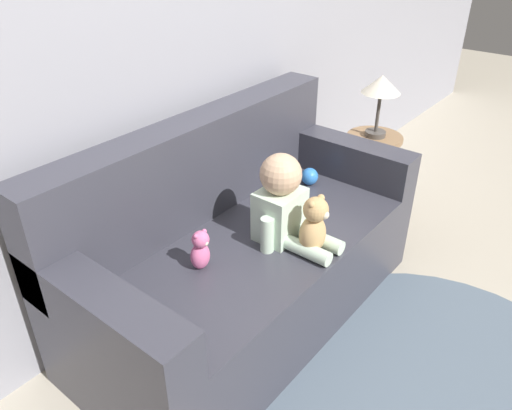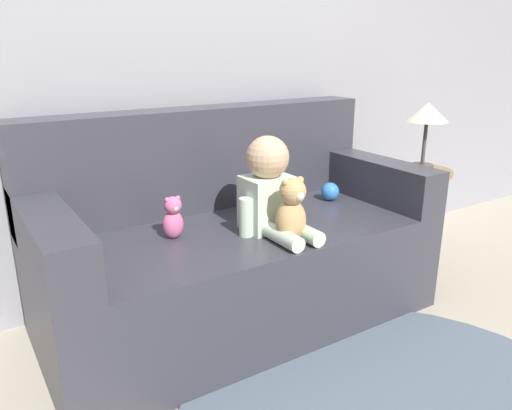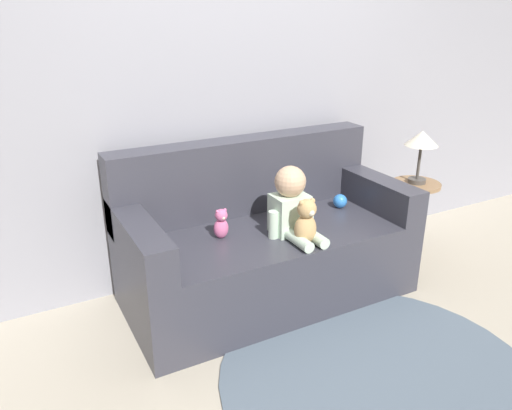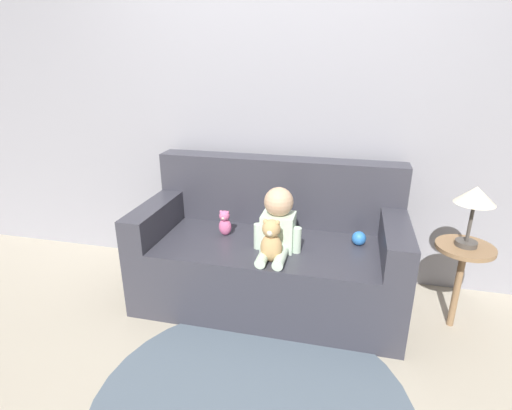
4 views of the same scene
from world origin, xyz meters
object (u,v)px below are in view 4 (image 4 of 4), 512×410
Objects in this scene: person_baby at (278,224)px; teddy_bear_brown at (271,241)px; toy_ball at (359,238)px; side_table at (470,223)px; couch at (271,253)px; plush_toy_side at (225,223)px.

teddy_bear_brown is at bearing -92.38° from person_baby.
teddy_bear_brown reaches higher than toy_ball.
toy_ball is 0.10× the size of side_table.
couch is 0.37m from plush_toy_side.
person_baby is at bearing -173.51° from side_table.
side_table is at bearing -6.07° from toy_ball.
person_baby is 4.40× the size of toy_ball.
teddy_bear_brown is at bearing -37.75° from plush_toy_side.
teddy_bear_brown is 0.29× the size of side_table.
plush_toy_side is 1.47m from side_table.
person_baby is 1.50× the size of teddy_bear_brown.
person_baby reaches higher than teddy_bear_brown.
side_table is (1.16, -0.06, 0.36)m from couch.
toy_ball is at bearing 0.74° from couch.
person_baby reaches higher than toy_ball.
plush_toy_side is 1.97× the size of toy_ball.
couch is 18.96× the size of toy_ball.
toy_ball is 0.63m from side_table.
couch is at bearing -179.26° from toy_ball.
person_baby is at bearing 87.62° from teddy_bear_brown.
side_table is (0.60, -0.06, 0.19)m from toy_ball.
plush_toy_side reaches higher than toy_ball.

